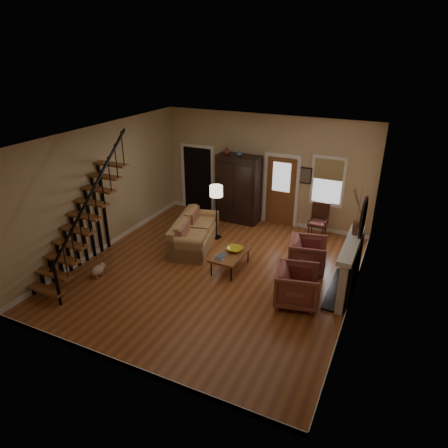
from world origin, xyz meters
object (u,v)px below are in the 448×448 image
at_px(armoire, 239,189).
at_px(armchair_right, 308,255).
at_px(side_chair, 318,222).
at_px(armchair_left, 297,286).
at_px(coffee_table, 230,261).
at_px(sofa, 195,233).
at_px(floor_lamp, 216,213).

distance_m(armoire, armchair_right, 3.47).
bearing_deg(side_chair, armchair_left, -84.34).
bearing_deg(armoire, coffee_table, -70.41).
height_order(sofa, coffee_table, sofa).
bearing_deg(armchair_left, side_chair, -7.41).
bearing_deg(floor_lamp, armchair_right, -12.56).
bearing_deg(armchair_left, armoire, 26.24).
bearing_deg(sofa, side_chair, 19.14).
height_order(armchair_left, armchair_right, armchair_left).
xyz_separation_m(armoire, armchair_right, (2.73, -2.04, -0.64)).
distance_m(coffee_table, armchair_right, 1.91).
height_order(armchair_left, side_chair, side_chair).
relative_size(armoire, coffee_table, 1.85).
bearing_deg(coffee_table, armchair_right, 24.54).
xyz_separation_m(coffee_table, floor_lamp, (-1.07, 1.41, 0.57)).
xyz_separation_m(sofa, coffee_table, (1.40, -0.73, -0.18)).
relative_size(sofa, floor_lamp, 1.34).
relative_size(coffee_table, armchair_left, 1.24).
height_order(coffee_table, armchair_left, armchair_left).
relative_size(armoire, armchair_right, 2.35).
height_order(coffee_table, side_chair, side_chair).
bearing_deg(side_chair, coffee_table, -120.42).
distance_m(armoire, sofa, 2.23).
height_order(armchair_right, floor_lamp, floor_lamp).
xyz_separation_m(coffee_table, armchair_right, (1.73, 0.79, 0.19)).
relative_size(armoire, floor_lamp, 1.33).
height_order(coffee_table, floor_lamp, floor_lamp).
distance_m(sofa, armchair_left, 3.57).
bearing_deg(armoire, sofa, -100.73).
xyz_separation_m(sofa, floor_lamp, (0.33, 0.68, 0.40)).
distance_m(sofa, side_chair, 3.51).
distance_m(armoire, coffee_table, 3.12).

